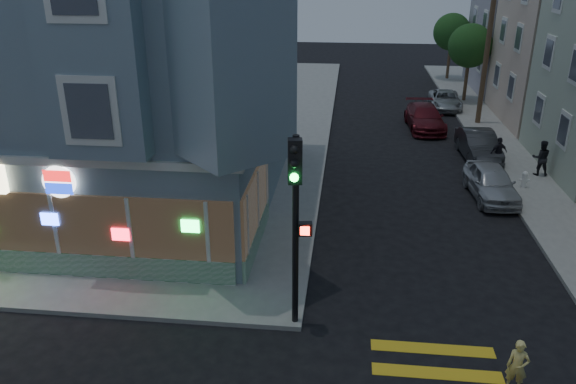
% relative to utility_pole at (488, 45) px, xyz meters
% --- Properties ---
extents(ground, '(120.00, 120.00, 0.00)m').
position_rel_utility_pole_xyz_m(ground, '(-12.00, -24.00, -4.80)').
color(ground, black).
rests_on(ground, ground).
extents(sidewalk_nw, '(33.00, 42.00, 0.15)m').
position_rel_utility_pole_xyz_m(sidewalk_nw, '(-25.50, -1.00, -4.72)').
color(sidewalk_nw, gray).
rests_on(sidewalk_nw, ground).
extents(corner_building, '(14.60, 14.60, 11.40)m').
position_rel_utility_pole_xyz_m(corner_building, '(-18.00, -13.02, 1.02)').
color(corner_building, gray).
rests_on(corner_building, sidewalk_nw).
extents(row_house_d, '(12.00, 8.60, 10.50)m').
position_rel_utility_pole_xyz_m(row_house_d, '(7.50, 10.00, 0.60)').
color(row_house_d, gray).
rests_on(row_house_d, sidewalk_ne).
extents(utility_pole, '(2.20, 0.30, 9.00)m').
position_rel_utility_pole_xyz_m(utility_pole, '(0.00, 0.00, 0.00)').
color(utility_pole, '#4C3826').
rests_on(utility_pole, sidewalk_ne).
extents(street_tree_near, '(3.00, 3.00, 5.30)m').
position_rel_utility_pole_xyz_m(street_tree_near, '(0.20, 6.00, -0.86)').
color(street_tree_near, '#4C3826').
rests_on(street_tree_near, sidewalk_ne).
extents(street_tree_far, '(3.00, 3.00, 5.30)m').
position_rel_utility_pole_xyz_m(street_tree_far, '(0.20, 14.00, -0.86)').
color(street_tree_far, '#4C3826').
rests_on(street_tree_far, sidewalk_ne).
extents(running_child, '(0.57, 0.45, 1.36)m').
position_rel_utility_pole_xyz_m(running_child, '(-3.77, -23.66, -4.12)').
color(running_child, '#EBD878').
rests_on(running_child, ground).
extents(pedestrian_a, '(0.84, 0.67, 1.66)m').
position_rel_utility_pole_xyz_m(pedestrian_a, '(1.00, -9.03, -3.82)').
color(pedestrian_a, black).
rests_on(pedestrian_a, sidewalk_ne).
extents(pedestrian_b, '(0.95, 0.66, 1.49)m').
position_rel_utility_pole_xyz_m(pedestrian_b, '(-0.70, -8.19, -3.90)').
color(pedestrian_b, black).
rests_on(pedestrian_b, sidewalk_ne).
extents(parked_car_a, '(1.93, 4.24, 1.41)m').
position_rel_utility_pole_xyz_m(parked_car_a, '(-1.79, -11.74, -4.09)').
color(parked_car_a, '#B6BABF').
rests_on(parked_car_a, ground).
extents(parked_car_b, '(1.74, 4.42, 1.43)m').
position_rel_utility_pole_xyz_m(parked_car_b, '(-1.30, -6.54, -4.08)').
color(parked_car_b, '#313235').
rests_on(parked_car_b, ground).
extents(parked_car_c, '(2.27, 5.00, 1.42)m').
position_rel_utility_pole_xyz_m(parked_car_c, '(-3.40, -1.34, -4.09)').
color(parked_car_c, maroon).
rests_on(parked_car_c, ground).
extents(parked_car_d, '(2.20, 4.44, 1.21)m').
position_rel_utility_pole_xyz_m(parked_car_d, '(-1.46, 3.86, -4.19)').
color(parked_car_d, '#A3A9AD').
rests_on(parked_car_d, ground).
extents(traffic_signal, '(0.65, 0.60, 5.39)m').
position_rel_utility_pole_xyz_m(traffic_signal, '(-9.18, -21.84, -1.00)').
color(traffic_signal, black).
rests_on(traffic_signal, sidewalk_nw).
extents(fire_hydrant, '(0.43, 0.25, 0.75)m').
position_rel_utility_pole_xyz_m(fire_hydrant, '(-0.12, -10.72, -4.25)').
color(fire_hydrant, white).
rests_on(fire_hydrant, sidewalk_ne).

